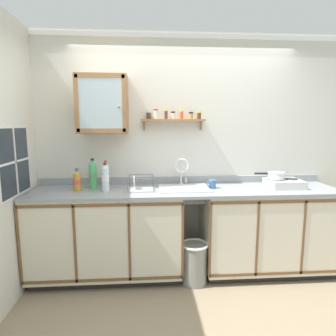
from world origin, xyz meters
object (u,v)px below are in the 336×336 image
(bottle_soda_green_0, at_px, (93,175))
(bottle_water_clear_2, at_px, (105,178))
(trash_bin, at_px, (194,262))
(saucepan, at_px, (276,175))
(dish_rack, at_px, (140,188))
(sink, at_px, (184,190))
(wall_cabinet, at_px, (103,104))
(mug, at_px, (212,184))
(hot_plate_stove, at_px, (284,183))
(bottle_opaque_white_1, at_px, (106,175))
(bottle_juice_amber_3, at_px, (77,181))

(bottle_soda_green_0, bearing_deg, bottle_water_clear_2, -42.35)
(bottle_water_clear_2, relative_size, trash_bin, 0.69)
(trash_bin, bearing_deg, bottle_water_clear_2, 170.23)
(saucepan, height_order, dish_rack, saucepan)
(bottle_water_clear_2, bearing_deg, sink, 6.45)
(saucepan, height_order, wall_cabinet, wall_cabinet)
(wall_cabinet, bearing_deg, saucepan, -4.02)
(bottle_soda_green_0, height_order, mug, bottle_soda_green_0)
(saucepan, xyz_separation_m, dish_rack, (-1.49, -0.04, -0.11))
(bottle_water_clear_2, relative_size, wall_cabinet, 0.49)
(hot_plate_stove, xyz_separation_m, trash_bin, (-1.03, -0.22, -0.78))
(bottle_opaque_white_1, xyz_separation_m, dish_rack, (0.37, -0.09, -0.12))
(hot_plate_stove, distance_m, mug, 0.81)
(bottle_juice_amber_3, bearing_deg, saucepan, 0.66)
(saucepan, xyz_separation_m, bottle_soda_green_0, (-2.00, 0.05, 0.02))
(mug, xyz_separation_m, trash_bin, (-0.22, -0.23, -0.78))
(wall_cabinet, bearing_deg, bottle_soda_green_0, -144.69)
(bottle_opaque_white_1, distance_m, trash_bin, 1.31)
(bottle_water_clear_2, relative_size, bottle_juice_amber_3, 1.28)
(bottle_soda_green_0, bearing_deg, sink, -2.72)
(sink, relative_size, bottle_water_clear_2, 1.80)
(hot_plate_stove, height_order, mug, same)
(sink, xyz_separation_m, bottle_water_clear_2, (-0.83, -0.09, 0.16))
(hot_plate_stove, bearing_deg, wall_cabinet, 175.45)
(sink, bearing_deg, bottle_water_clear_2, -173.55)
(bottle_juice_amber_3, relative_size, trash_bin, 0.54)
(bottle_opaque_white_1, distance_m, mug, 1.15)
(bottle_soda_green_0, height_order, bottle_juice_amber_3, bottle_soda_green_0)
(hot_plate_stove, bearing_deg, dish_rack, -179.48)
(mug, height_order, wall_cabinet, wall_cabinet)
(dish_rack, bearing_deg, bottle_soda_green_0, 170.13)
(wall_cabinet, distance_m, trash_bin, 1.92)
(sink, bearing_deg, mug, -3.77)
(saucepan, relative_size, dish_rack, 1.18)
(hot_plate_stove, xyz_separation_m, saucepan, (-0.09, 0.03, 0.09))
(dish_rack, height_order, mug, dish_rack)
(wall_cabinet, bearing_deg, hot_plate_stove, -4.55)
(hot_plate_stove, relative_size, trash_bin, 0.83)
(bottle_water_clear_2, distance_m, bottle_juice_amber_3, 0.31)
(bottle_soda_green_0, xyz_separation_m, trash_bin, (1.06, -0.30, -0.89))
(dish_rack, height_order, wall_cabinet, wall_cabinet)
(trash_bin, bearing_deg, dish_rack, 159.49)
(saucepan, distance_m, bottle_juice_amber_3, 2.15)
(bottle_juice_amber_3, distance_m, mug, 1.43)
(bottle_opaque_white_1, relative_size, wall_cabinet, 0.50)
(bottle_water_clear_2, bearing_deg, hot_plate_stove, 1.95)
(bottle_opaque_white_1, relative_size, trash_bin, 0.70)
(saucepan, relative_size, bottle_water_clear_2, 1.10)
(bottle_juice_amber_3, bearing_deg, bottle_soda_green_0, 26.13)
(sink, height_order, saucepan, sink)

